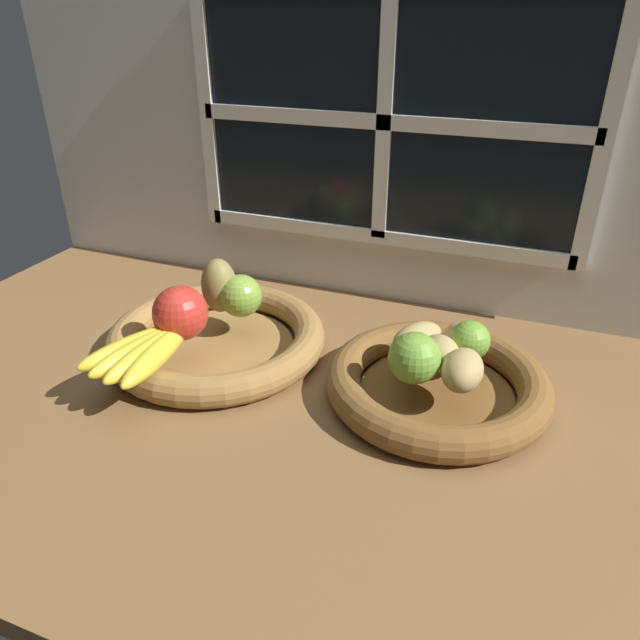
{
  "coord_description": "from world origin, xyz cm",
  "views": [
    {
      "loc": [
        24.69,
        -65.08,
        47.14
      ],
      "look_at": [
        -0.79,
        1.26,
        8.65
      ],
      "focal_mm": 32.68,
      "sensor_mm": 36.0,
      "label": 1
    }
  ],
  "objects_px": {
    "fruit_bowl_left": "(217,338)",
    "pear_brown": "(219,286)",
    "apple_red_front": "(180,313)",
    "potato_large": "(441,353)",
    "potato_back": "(462,341)",
    "lime_near": "(414,358)",
    "potato_small": "(462,370)",
    "lime_far": "(470,340)",
    "apple_green_back": "(241,296)",
    "potato_oblong": "(417,339)",
    "banana_bunch_front": "(147,349)",
    "fruit_bowl_right": "(437,384)"
  },
  "relations": [
    {
      "from": "fruit_bowl_right",
      "to": "lime_far",
      "type": "distance_m",
      "value": 0.07
    },
    {
      "from": "potato_back",
      "to": "lime_far",
      "type": "relative_size",
      "value": 1.3
    },
    {
      "from": "potato_oblong",
      "to": "potato_large",
      "type": "xyz_separation_m",
      "value": [
        0.04,
        -0.03,
        0.0
      ]
    },
    {
      "from": "potato_small",
      "to": "potato_large",
      "type": "relative_size",
      "value": 1.17
    },
    {
      "from": "lime_near",
      "to": "lime_far",
      "type": "relative_size",
      "value": 1.22
    },
    {
      "from": "potato_back",
      "to": "lime_far",
      "type": "bearing_deg",
      "value": -27.26
    },
    {
      "from": "apple_red_front",
      "to": "apple_green_back",
      "type": "xyz_separation_m",
      "value": [
        0.05,
        0.09,
        -0.01
      ]
    },
    {
      "from": "apple_red_front",
      "to": "pear_brown",
      "type": "bearing_deg",
      "value": 84.03
    },
    {
      "from": "fruit_bowl_left",
      "to": "pear_brown",
      "type": "distance_m",
      "value": 0.08
    },
    {
      "from": "potato_small",
      "to": "lime_far",
      "type": "height_order",
      "value": "lime_far"
    },
    {
      "from": "pear_brown",
      "to": "apple_green_back",
      "type": "bearing_deg",
      "value": -1.61
    },
    {
      "from": "potato_oblong",
      "to": "potato_back",
      "type": "bearing_deg",
      "value": 15.95
    },
    {
      "from": "lime_near",
      "to": "potato_small",
      "type": "bearing_deg",
      "value": 6.67
    },
    {
      "from": "apple_red_front",
      "to": "potato_back",
      "type": "distance_m",
      "value": 0.4
    },
    {
      "from": "apple_green_back",
      "to": "potato_back",
      "type": "distance_m",
      "value": 0.34
    },
    {
      "from": "apple_red_front",
      "to": "potato_large",
      "type": "relative_size",
      "value": 1.26
    },
    {
      "from": "apple_green_back",
      "to": "potato_large",
      "type": "height_order",
      "value": "apple_green_back"
    },
    {
      "from": "fruit_bowl_left",
      "to": "potato_large",
      "type": "distance_m",
      "value": 0.34
    },
    {
      "from": "apple_green_back",
      "to": "fruit_bowl_left",
      "type": "bearing_deg",
      "value": -119.81
    },
    {
      "from": "potato_oblong",
      "to": "potato_large",
      "type": "distance_m",
      "value": 0.05
    },
    {
      "from": "pear_brown",
      "to": "banana_bunch_front",
      "type": "height_order",
      "value": "pear_brown"
    },
    {
      "from": "pear_brown",
      "to": "potato_large",
      "type": "xyz_separation_m",
      "value": [
        0.35,
        -0.04,
        -0.02
      ]
    },
    {
      "from": "fruit_bowl_left",
      "to": "lime_far",
      "type": "height_order",
      "value": "lime_far"
    },
    {
      "from": "potato_back",
      "to": "fruit_bowl_right",
      "type": "bearing_deg",
      "value": -114.44
    },
    {
      "from": "banana_bunch_front",
      "to": "lime_far",
      "type": "xyz_separation_m",
      "value": [
        0.41,
        0.16,
        0.01
      ]
    },
    {
      "from": "pear_brown",
      "to": "lime_far",
      "type": "xyz_separation_m",
      "value": [
        0.38,
        -0.0,
        -0.02
      ]
    },
    {
      "from": "potato_oblong",
      "to": "lime_far",
      "type": "relative_size",
      "value": 1.48
    },
    {
      "from": "fruit_bowl_right",
      "to": "potato_oblong",
      "type": "height_order",
      "value": "potato_oblong"
    },
    {
      "from": "potato_small",
      "to": "lime_near",
      "type": "distance_m",
      "value": 0.06
    },
    {
      "from": "fruit_bowl_right",
      "to": "lime_far",
      "type": "relative_size",
      "value": 5.49
    },
    {
      "from": "fruit_bowl_left",
      "to": "apple_red_front",
      "type": "bearing_deg",
      "value": -114.49
    },
    {
      "from": "apple_green_back",
      "to": "banana_bunch_front",
      "type": "xyz_separation_m",
      "value": [
        -0.06,
        -0.16,
        -0.02
      ]
    },
    {
      "from": "potato_oblong",
      "to": "lime_near",
      "type": "relative_size",
      "value": 1.21
    },
    {
      "from": "fruit_bowl_right",
      "to": "lime_near",
      "type": "xyz_separation_m",
      "value": [
        -0.03,
        -0.04,
        0.06
      ]
    },
    {
      "from": "pear_brown",
      "to": "potato_back",
      "type": "relative_size",
      "value": 1.22
    },
    {
      "from": "potato_large",
      "to": "lime_far",
      "type": "xyz_separation_m",
      "value": [
        0.03,
        0.04,
        0.0
      ]
    },
    {
      "from": "banana_bunch_front",
      "to": "potato_oblong",
      "type": "relative_size",
      "value": 2.22
    },
    {
      "from": "apple_red_front",
      "to": "banana_bunch_front",
      "type": "distance_m",
      "value": 0.07
    },
    {
      "from": "potato_small",
      "to": "potato_back",
      "type": "height_order",
      "value": "potato_small"
    },
    {
      "from": "potato_large",
      "to": "lime_far",
      "type": "bearing_deg",
      "value": 52.13
    },
    {
      "from": "apple_red_front",
      "to": "potato_oblong",
      "type": "relative_size",
      "value": 0.98
    },
    {
      "from": "lime_near",
      "to": "banana_bunch_front",
      "type": "bearing_deg",
      "value": -167.05
    },
    {
      "from": "fruit_bowl_left",
      "to": "lime_far",
      "type": "xyz_separation_m",
      "value": [
        0.37,
        0.04,
        0.05
      ]
    },
    {
      "from": "potato_back",
      "to": "potato_large",
      "type": "height_order",
      "value": "potato_large"
    },
    {
      "from": "pear_brown",
      "to": "apple_red_front",
      "type": "bearing_deg",
      "value": -95.97
    },
    {
      "from": "apple_green_back",
      "to": "potato_small",
      "type": "relative_size",
      "value": 0.9
    },
    {
      "from": "apple_green_back",
      "to": "potato_back",
      "type": "relative_size",
      "value": 0.93
    },
    {
      "from": "banana_bunch_front",
      "to": "potato_large",
      "type": "height_order",
      "value": "potato_large"
    },
    {
      "from": "lime_near",
      "to": "fruit_bowl_right",
      "type": "bearing_deg",
      "value": 56.31
    },
    {
      "from": "lime_far",
      "to": "potato_small",
      "type": "bearing_deg",
      "value": -88.51
    }
  ]
}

